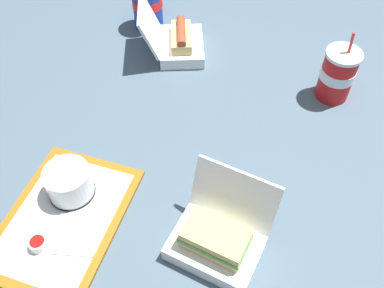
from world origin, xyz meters
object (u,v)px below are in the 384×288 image
object	(u,v)px
cake_container	(69,183)
clamshell_sandwich_front	(217,239)
food_tray	(64,219)
plastic_fork	(25,240)
soda_cup_left	(148,4)
soda_cup_corner	(337,74)
clamshell_hotdog_right	(178,41)
ketchup_cup	(38,244)

from	to	relation	value
cake_container	clamshell_sandwich_front	bearing A→B (deg)	-89.44
food_tray	plastic_fork	distance (m)	0.09
food_tray	soda_cup_left	size ratio (longest dim) A/B	1.80
cake_container	clamshell_sandwich_front	size ratio (longest dim) A/B	0.54
cake_container	soda_cup_corner	size ratio (longest dim) A/B	0.51
clamshell_hotdog_right	soda_cup_corner	bearing A→B (deg)	-91.06
clamshell_hotdog_right	soda_cup_corner	xyz separation A→B (m)	(-0.01, -0.50, 0.04)
cake_container	clamshell_hotdog_right	size ratio (longest dim) A/B	0.43
food_tray	clamshell_hotdog_right	xyz separation A→B (m)	(0.68, 0.01, 0.03)
plastic_fork	soda_cup_left	bearing A→B (deg)	-10.76
food_tray	ketchup_cup	size ratio (longest dim) A/B	9.78
soda_cup_left	plastic_fork	bearing A→B (deg)	-172.18
ketchup_cup	plastic_fork	xyz separation A→B (m)	(-0.00, 0.04, -0.01)
plastic_fork	soda_cup_left	size ratio (longest dim) A/B	0.51
cake_container	ketchup_cup	distance (m)	0.15
cake_container	clamshell_hotdog_right	world-z (taller)	clamshell_hotdog_right
clamshell_hotdog_right	clamshell_sandwich_front	xyz separation A→B (m)	(-0.61, -0.37, 0.00)
ketchup_cup	clamshell_sandwich_front	world-z (taller)	clamshell_sandwich_front
clamshell_hotdog_right	soda_cup_left	bearing A→B (deg)	58.16
food_tray	ketchup_cup	bearing A→B (deg)	175.29
clamshell_hotdog_right	food_tray	bearing A→B (deg)	-179.08
food_tray	clamshell_sandwich_front	world-z (taller)	clamshell_sandwich_front
clamshell_sandwich_front	soda_cup_left	size ratio (longest dim) A/B	0.95
plastic_fork	cake_container	bearing A→B (deg)	-28.72
soda_cup_corner	food_tray	bearing A→B (deg)	143.68
cake_container	soda_cup_left	xyz separation A→B (m)	(0.70, 0.14, 0.03)
food_tray	ketchup_cup	xyz separation A→B (m)	(-0.08, 0.01, 0.02)
food_tray	soda_cup_corner	size ratio (longest dim) A/B	1.80
ketchup_cup	clamshell_sandwich_front	size ratio (longest dim) A/B	0.19
soda_cup_corner	soda_cup_left	world-z (taller)	same
food_tray	plastic_fork	xyz separation A→B (m)	(-0.08, 0.05, 0.01)
ketchup_cup	cake_container	bearing A→B (deg)	4.60
clamshell_sandwich_front	soda_cup_corner	world-z (taller)	soda_cup_corner
ketchup_cup	clamshell_sandwich_front	xyz separation A→B (m)	(0.15, -0.36, 0.02)
cake_container	soda_cup_corner	xyz separation A→B (m)	(0.60, -0.51, 0.03)
cake_container	ketchup_cup	world-z (taller)	cake_container
food_tray	clamshell_hotdog_right	distance (m)	0.68
food_tray	ketchup_cup	distance (m)	0.08
ketchup_cup	clamshell_sandwich_front	distance (m)	0.39
ketchup_cup	soda_cup_corner	bearing A→B (deg)	-33.63
soda_cup_left	food_tray	bearing A→B (deg)	-168.10
food_tray	plastic_fork	size ratio (longest dim) A/B	3.56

